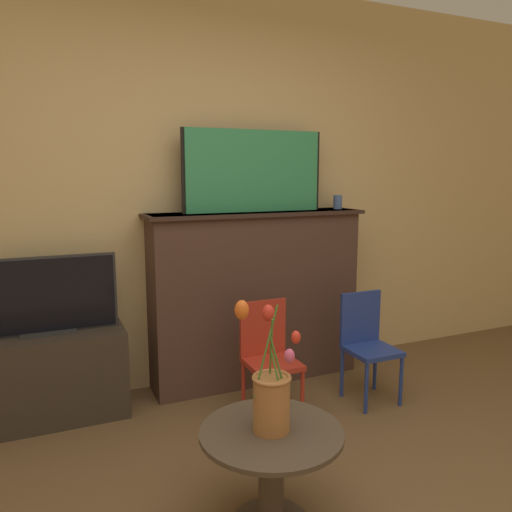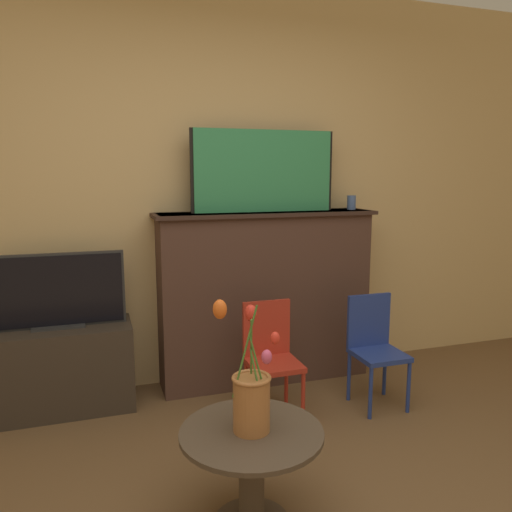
% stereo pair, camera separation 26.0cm
% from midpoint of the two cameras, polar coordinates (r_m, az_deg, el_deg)
% --- Properties ---
extents(wall_back, '(8.00, 0.06, 2.70)m').
position_cam_midpoint_polar(wall_back, '(3.43, -4.89, 7.73)').
color(wall_back, tan).
rests_on(wall_back, ground).
extents(fireplace_mantel, '(1.52, 0.35, 1.19)m').
position_cam_midpoint_polar(fireplace_mantel, '(3.49, 3.23, -4.52)').
color(fireplace_mantel, '#4C3328').
rests_on(fireplace_mantel, ground).
extents(painting, '(1.00, 0.03, 0.54)m').
position_cam_midpoint_polar(painting, '(3.38, 3.16, 9.66)').
color(painting, black).
rests_on(painting, fireplace_mantel).
extents(mantel_candle, '(0.06, 0.06, 0.10)m').
position_cam_midpoint_polar(mantel_candle, '(3.68, 12.86, 5.97)').
color(mantel_candle, '#4C6699').
rests_on(mantel_candle, fireplace_mantel).
extents(tv_stand, '(0.85, 0.39, 0.53)m').
position_cam_midpoint_polar(tv_stand, '(3.31, -19.22, -12.10)').
color(tv_stand, '#382D23').
rests_on(tv_stand, ground).
extents(tv_monitor, '(0.79, 0.12, 0.46)m').
position_cam_midpoint_polar(tv_monitor, '(3.18, -19.69, -3.90)').
color(tv_monitor, '#2D2D2D').
rests_on(tv_monitor, tv_stand).
extents(chair_red, '(0.30, 0.30, 0.69)m').
position_cam_midpoint_polar(chair_red, '(3.04, 4.20, -10.99)').
color(chair_red, '#B22D1E').
rests_on(chair_red, ground).
extents(chair_blue, '(0.30, 0.30, 0.69)m').
position_cam_midpoint_polar(chair_blue, '(3.30, 15.64, -9.64)').
color(chair_blue, navy).
rests_on(chair_blue, ground).
extents(side_table, '(0.59, 0.59, 0.43)m').
position_cam_midpoint_polar(side_table, '(2.20, 3.15, -22.67)').
color(side_table, '#4C3D2D').
rests_on(side_table, ground).
extents(vase_tulips, '(0.25, 0.22, 0.55)m').
position_cam_midpoint_polar(vase_tulips, '(2.05, 3.16, -15.58)').
color(vase_tulips, '#AD6B38').
rests_on(vase_tulips, side_table).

